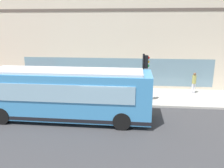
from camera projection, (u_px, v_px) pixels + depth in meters
ground at (106, 121)px, 13.58m from camera, size 120.00×120.00×0.00m
sidewalk_curb at (114, 96)px, 18.20m from camera, size 4.44×40.00×0.15m
building_corner at (119, 19)px, 22.42m from camera, size 7.62×23.96×12.40m
city_bus_nearside at (67, 95)px, 13.52m from camera, size 2.68×10.06×3.07m
traffic_light_near_corner at (145, 69)px, 15.70m from camera, size 0.32×0.49×3.54m
fire_hydrant at (107, 93)px, 17.39m from camera, size 0.35×0.35×0.74m
pedestrian_near_hydrant at (194, 82)px, 18.28m from camera, size 0.32×0.32×1.74m
pedestrian_near_building_entrance at (20, 80)px, 19.11m from camera, size 0.32×0.32×1.56m
newspaper_vending_box at (144, 90)px, 17.91m from camera, size 0.44×0.43×0.90m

